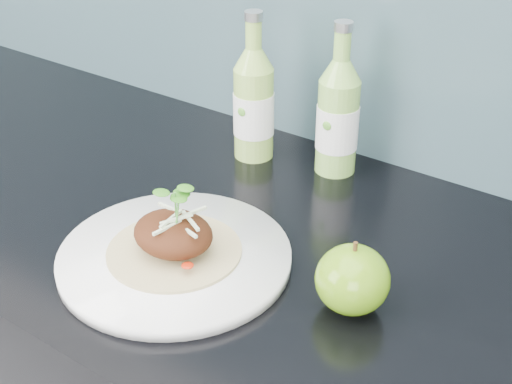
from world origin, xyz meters
TOP-DOWN VIEW (x-y plane):
  - dinner_plate at (-0.01, 1.59)m, footprint 0.34×0.34m
  - pork_taco at (-0.01, 1.59)m, footprint 0.17×0.17m
  - green_apple at (0.21, 1.64)m, footprint 0.10×0.10m
  - cider_bottle_left at (-0.09, 1.88)m, footprint 0.08×0.08m
  - cider_bottle_right at (0.03, 1.91)m, footprint 0.08×0.08m

SIDE VIEW (x-z plane):
  - dinner_plate at x=-0.01m, z-range 0.90..0.92m
  - green_apple at x=0.21m, z-range 0.90..0.98m
  - pork_taco at x=-0.01m, z-range 0.89..1.00m
  - cider_bottle_left at x=-0.09m, z-range 0.87..1.10m
  - cider_bottle_right at x=0.03m, z-range 0.87..1.10m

